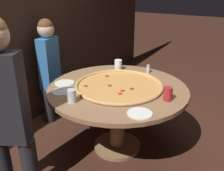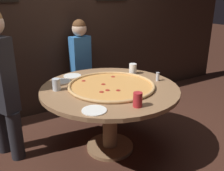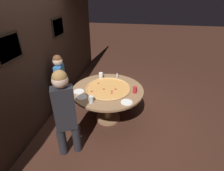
{
  "view_description": "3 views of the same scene",
  "coord_description": "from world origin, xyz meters",
  "px_view_note": "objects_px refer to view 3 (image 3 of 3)",
  "views": [
    {
      "loc": [
        -2.07,
        -1.1,
        1.75
      ],
      "look_at": [
        -0.08,
        0.02,
        0.78
      ],
      "focal_mm": 40.0,
      "sensor_mm": 36.0,
      "label": 1
    },
    {
      "loc": [
        -1.24,
        -2.08,
        1.64
      ],
      "look_at": [
        -0.01,
        -0.06,
        0.77
      ],
      "focal_mm": 40.0,
      "sensor_mm": 36.0,
      "label": 2
    },
    {
      "loc": [
        -2.95,
        -0.61,
        2.49
      ],
      "look_at": [
        -0.02,
        -0.09,
        0.84
      ],
      "focal_mm": 28.0,
      "sensor_mm": 36.0,
      "label": 3
    }
  ],
  "objects_px": {
    "dining_table": "(108,95)",
    "giant_pizza": "(108,88)",
    "condiment_shaker": "(117,76)",
    "diner_side_right": "(65,111)",
    "drink_cup_far_right": "(101,75)",
    "drink_cup_by_shaker": "(91,99)",
    "white_plate_beside_cup": "(79,91)",
    "white_plate_far_back": "(82,97)",
    "drink_cup_front_edge": "(135,90)",
    "white_plate_right_side": "(127,102)",
    "diner_side_left": "(61,81)"
  },
  "relations": [
    {
      "from": "diner_side_left",
      "to": "white_plate_right_side",
      "type": "bearing_deg",
      "value": 60.9
    },
    {
      "from": "condiment_shaker",
      "to": "diner_side_right",
      "type": "bearing_deg",
      "value": 159.3
    },
    {
      "from": "dining_table",
      "to": "drink_cup_far_right",
      "type": "height_order",
      "value": "drink_cup_far_right"
    },
    {
      "from": "drink_cup_by_shaker",
      "to": "white_plate_right_side",
      "type": "height_order",
      "value": "drink_cup_by_shaker"
    },
    {
      "from": "diner_side_right",
      "to": "white_plate_beside_cup",
      "type": "bearing_deg",
      "value": -110.49
    },
    {
      "from": "drink_cup_far_right",
      "to": "diner_side_right",
      "type": "bearing_deg",
      "value": 171.29
    },
    {
      "from": "dining_table",
      "to": "white_plate_right_side",
      "type": "bearing_deg",
      "value": -133.6
    },
    {
      "from": "drink_cup_far_right",
      "to": "diner_side_right",
      "type": "distance_m",
      "value": 1.46
    },
    {
      "from": "drink_cup_by_shaker",
      "to": "white_plate_right_side",
      "type": "distance_m",
      "value": 0.62
    },
    {
      "from": "giant_pizza",
      "to": "white_plate_far_back",
      "type": "height_order",
      "value": "giant_pizza"
    },
    {
      "from": "drink_cup_front_edge",
      "to": "condiment_shaker",
      "type": "distance_m",
      "value": 0.74
    },
    {
      "from": "drink_cup_far_right",
      "to": "drink_cup_by_shaker",
      "type": "xyz_separation_m",
      "value": [
        -0.97,
        -0.05,
        -0.0
      ]
    },
    {
      "from": "dining_table",
      "to": "drink_cup_front_edge",
      "type": "bearing_deg",
      "value": -95.03
    },
    {
      "from": "white_plate_beside_cup",
      "to": "condiment_shaker",
      "type": "relative_size",
      "value": 2.11
    },
    {
      "from": "white_plate_right_side",
      "to": "white_plate_beside_cup",
      "type": "bearing_deg",
      "value": 77.66
    },
    {
      "from": "giant_pizza",
      "to": "diner_side_right",
      "type": "relative_size",
      "value": 0.59
    },
    {
      "from": "white_plate_far_back",
      "to": "condiment_shaker",
      "type": "distance_m",
      "value": 1.06
    },
    {
      "from": "dining_table",
      "to": "white_plate_beside_cup",
      "type": "distance_m",
      "value": 0.59
    },
    {
      "from": "white_plate_far_back",
      "to": "diner_side_left",
      "type": "height_order",
      "value": "diner_side_left"
    },
    {
      "from": "drink_cup_by_shaker",
      "to": "condiment_shaker",
      "type": "xyz_separation_m",
      "value": [
        1.05,
        -0.3,
        -0.01
      ]
    },
    {
      "from": "white_plate_far_back",
      "to": "white_plate_beside_cup",
      "type": "height_order",
      "value": "same"
    },
    {
      "from": "white_plate_right_side",
      "to": "condiment_shaker",
      "type": "relative_size",
      "value": 2.15
    },
    {
      "from": "white_plate_right_side",
      "to": "diner_side_right",
      "type": "height_order",
      "value": "diner_side_right"
    },
    {
      "from": "giant_pizza",
      "to": "condiment_shaker",
      "type": "relative_size",
      "value": 9.31
    },
    {
      "from": "drink_cup_far_right",
      "to": "giant_pizza",
      "type": "bearing_deg",
      "value": -150.93
    },
    {
      "from": "white_plate_beside_cup",
      "to": "white_plate_far_back",
      "type": "bearing_deg",
      "value": -146.59
    },
    {
      "from": "diner_side_left",
      "to": "diner_side_right",
      "type": "height_order",
      "value": "diner_side_right"
    },
    {
      "from": "giant_pizza",
      "to": "drink_cup_far_right",
      "type": "height_order",
      "value": "drink_cup_far_right"
    },
    {
      "from": "giant_pizza",
      "to": "white_plate_beside_cup",
      "type": "height_order",
      "value": "giant_pizza"
    },
    {
      "from": "white_plate_right_side",
      "to": "white_plate_far_back",
      "type": "bearing_deg",
      "value": 88.07
    },
    {
      "from": "white_plate_beside_cup",
      "to": "condiment_shaker",
      "type": "height_order",
      "value": "condiment_shaker"
    },
    {
      "from": "drink_cup_front_edge",
      "to": "drink_cup_by_shaker",
      "type": "relative_size",
      "value": 1.07
    },
    {
      "from": "drink_cup_far_right",
      "to": "white_plate_beside_cup",
      "type": "relative_size",
      "value": 0.61
    },
    {
      "from": "drink_cup_by_shaker",
      "to": "white_plate_beside_cup",
      "type": "bearing_deg",
      "value": 47.9
    },
    {
      "from": "condiment_shaker",
      "to": "diner_side_right",
      "type": "xyz_separation_m",
      "value": [
        -1.52,
        0.58,
        0.08
      ]
    },
    {
      "from": "giant_pizza",
      "to": "diner_side_left",
      "type": "distance_m",
      "value": 1.08
    },
    {
      "from": "drink_cup_front_edge",
      "to": "white_plate_beside_cup",
      "type": "height_order",
      "value": "drink_cup_front_edge"
    },
    {
      "from": "dining_table",
      "to": "drink_cup_by_shaker",
      "type": "distance_m",
      "value": 0.58
    },
    {
      "from": "drink_cup_by_shaker",
      "to": "diner_side_right",
      "type": "distance_m",
      "value": 0.55
    },
    {
      "from": "condiment_shaker",
      "to": "giant_pizza",
      "type": "bearing_deg",
      "value": 169.04
    },
    {
      "from": "giant_pizza",
      "to": "drink_cup_front_edge",
      "type": "xyz_separation_m",
      "value": [
        -0.06,
        -0.53,
        0.05
      ]
    },
    {
      "from": "drink_cup_by_shaker",
      "to": "diner_side_left",
      "type": "height_order",
      "value": "diner_side_left"
    },
    {
      "from": "white_plate_right_side",
      "to": "dining_table",
      "type": "bearing_deg",
      "value": 46.4
    },
    {
      "from": "dining_table",
      "to": "drink_cup_far_right",
      "type": "relative_size",
      "value": 11.45
    },
    {
      "from": "white_plate_far_back",
      "to": "diner_side_left",
      "type": "bearing_deg",
      "value": 50.77
    },
    {
      "from": "drink_cup_far_right",
      "to": "white_plate_far_back",
      "type": "height_order",
      "value": "drink_cup_far_right"
    },
    {
      "from": "condiment_shaker",
      "to": "drink_cup_by_shaker",
      "type": "bearing_deg",
      "value": 163.97
    },
    {
      "from": "white_plate_right_side",
      "to": "drink_cup_front_edge",
      "type": "bearing_deg",
      "value": -18.49
    },
    {
      "from": "dining_table",
      "to": "giant_pizza",
      "type": "distance_m",
      "value": 0.16
    },
    {
      "from": "giant_pizza",
      "to": "condiment_shaker",
      "type": "bearing_deg",
      "value": -10.96
    }
  ]
}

